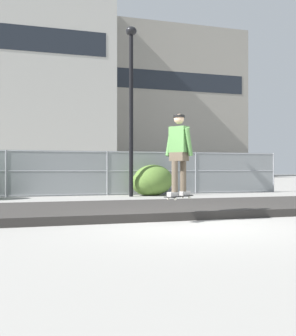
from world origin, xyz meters
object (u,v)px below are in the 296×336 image
object	(u,v)px
street_lamp	(131,91)
shrub_center	(148,183)
skateboard	(179,196)
skater	(179,150)
shrub_right	(153,180)

from	to	relation	value
street_lamp	shrub_center	distance (m)	3.79
skateboard	street_lamp	xyz separation A→B (m)	(0.91, 7.69, 3.69)
skater	shrub_center	xyz separation A→B (m)	(1.71, 8.04, -0.98)
shrub_center	shrub_right	distance (m)	0.27
skateboard	street_lamp	bearing A→B (deg)	83.25
skater	street_lamp	bearing A→B (deg)	83.25
skateboard	street_lamp	world-z (taller)	street_lamp
street_lamp	shrub_right	distance (m)	3.75
skateboard	street_lamp	size ratio (longest dim) A/B	0.11
skateboard	shrub_right	xyz separation A→B (m)	(1.95, 8.08, 0.10)
skater	shrub_center	size ratio (longest dim) A/B	1.24
skater	skateboard	bearing A→B (deg)	-45.00
skater	shrub_right	bearing A→B (deg)	76.43
street_lamp	skater	bearing A→B (deg)	-96.75
skateboard	skater	world-z (taller)	skater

